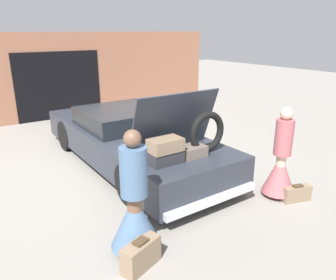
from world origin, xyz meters
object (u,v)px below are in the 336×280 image
suitcase_beside_left_person (141,255)px  suitcase_beside_right_person (297,194)px  person_left (135,210)px  person_right (281,166)px  car (130,139)px

suitcase_beside_left_person → suitcase_beside_right_person: suitcase_beside_left_person is taller
person_left → suitcase_beside_right_person: bearing=72.2°
person_right → suitcase_beside_left_person: 3.01m
suitcase_beside_right_person → person_left: bearing=172.0°
suitcase_beside_left_person → car: bearing=63.6°
person_right → suitcase_beside_right_person: size_ratio=3.06×
person_right → suitcase_beside_left_person: bearing=96.7°
suitcase_beside_left_person → person_right: bearing=4.6°
person_right → suitcase_beside_right_person: bearing=-158.6°
car → suitcase_beside_right_person: 3.57m
suitcase_beside_left_person → suitcase_beside_right_person: (3.09, -0.07, -0.04)m
car → suitcase_beside_right_person: bearing=-64.3°
car → suitcase_beside_left_person: size_ratio=9.32×
person_left → person_right: bearing=78.1°
car → suitcase_beside_left_person: (-1.55, -3.11, -0.38)m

